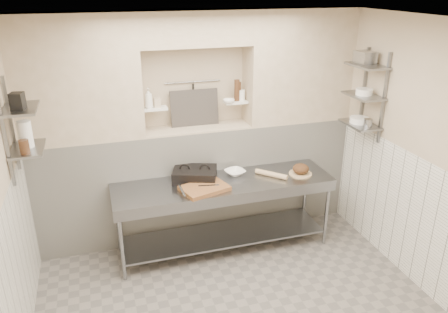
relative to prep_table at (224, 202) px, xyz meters
name	(u,v)px	position (x,y,z in m)	size (l,w,h in m)	color
ceiling	(248,17)	(-0.18, -1.18, 2.21)	(4.00, 3.90, 0.10)	silver
wall_right	(436,163)	(1.87, -1.18, 0.76)	(0.10, 3.90, 2.80)	#C1AD94
wall_back	(192,123)	(-0.18, 0.82, 0.76)	(4.00, 0.10, 2.80)	#C1AD94
backwall_lower	(198,180)	(-0.18, 0.57, 0.06)	(4.00, 0.40, 1.40)	white
alcove_sill	(197,128)	(-0.18, 0.57, 0.77)	(1.30, 0.40, 0.02)	#C1AD94
backwall_pillar_left	(77,79)	(-1.50, 0.57, 1.46)	(1.35, 0.40, 1.40)	#C1AD94
backwall_pillar_right	(298,66)	(1.15, 0.57, 1.46)	(1.35, 0.40, 1.40)	#C1AD94
backwall_header	(195,28)	(-0.18, 0.57, 1.96)	(1.30, 0.40, 0.40)	#C1AD94
wainscot_left	(13,298)	(-2.17, -1.18, 0.06)	(0.02, 3.90, 1.40)	white
wainscot_right	(420,224)	(1.81, -1.18, 0.06)	(0.02, 3.90, 1.40)	white
alcove_shelf_left	(155,109)	(-0.68, 0.57, 1.06)	(0.28, 0.16, 0.03)	white
alcove_shelf_right	(236,102)	(0.32, 0.57, 1.06)	(0.28, 0.16, 0.03)	white
utensil_rail	(193,82)	(-0.18, 0.74, 1.31)	(0.02, 0.02, 0.70)	gray
hanging_steel	(193,96)	(-0.18, 0.72, 1.14)	(0.02, 0.02, 0.30)	black
splash_panel	(195,108)	(-0.18, 0.67, 1.00)	(0.60, 0.02, 0.45)	#383330
shelf_rail_left_a	(11,124)	(-2.15, 0.07, 1.16)	(0.03, 0.03, 0.95)	slate
shelf_rail_left_b	(5,137)	(-2.15, -0.33, 1.16)	(0.03, 0.03, 0.95)	slate
wall_shelf_left_lower	(28,149)	(-2.02, -0.13, 0.96)	(0.30, 0.50, 0.03)	slate
wall_shelf_left_upper	(20,109)	(-2.02, -0.13, 1.36)	(0.30, 0.50, 0.03)	slate
shelf_rail_right_a	(364,91)	(1.80, 0.07, 1.21)	(0.03, 0.03, 1.05)	slate
shelf_rail_right_b	(384,99)	(1.80, -0.33, 1.21)	(0.03, 0.03, 1.05)	slate
wall_shelf_right_lower	(360,124)	(1.66, -0.13, 0.86)	(0.30, 0.50, 0.03)	slate
wall_shelf_right_mid	(363,96)	(1.66, -0.13, 1.21)	(0.30, 0.50, 0.03)	slate
wall_shelf_right_upper	(367,66)	(1.66, -0.13, 1.56)	(0.30, 0.50, 0.03)	slate
prep_table	(224,202)	(0.00, 0.00, 0.00)	(2.60, 0.70, 0.90)	gray
panini_press	(195,174)	(-0.31, 0.18, 0.33)	(0.60, 0.51, 0.14)	black
cutting_board	(205,188)	(-0.27, -0.12, 0.28)	(0.51, 0.36, 0.05)	brown
knife_blade	(209,185)	(-0.22, -0.12, 0.31)	(0.23, 0.03, 0.01)	gray
tongs	(182,190)	(-0.54, -0.17, 0.31)	(0.02, 0.02, 0.27)	gray
mixing_bowl	(235,172)	(0.19, 0.18, 0.29)	(0.23, 0.23, 0.06)	white
rolling_pin	(271,174)	(0.59, -0.01, 0.29)	(0.06, 0.06, 0.41)	tan
bread_board	(300,174)	(0.96, -0.05, 0.27)	(0.28, 0.28, 0.02)	tan
bread_loaf	(301,169)	(0.96, -0.05, 0.33)	(0.20, 0.20, 0.12)	#4C2D19
bottle_soap	(149,98)	(-0.75, 0.55, 1.19)	(0.09, 0.09, 0.24)	white
jar_alcove	(157,103)	(-0.65, 0.58, 1.13)	(0.07, 0.07, 0.11)	#C1AD94
bowl_alcove	(229,101)	(0.21, 0.51, 1.09)	(0.14, 0.14, 0.04)	white
condiment_a	(238,91)	(0.37, 0.59, 1.19)	(0.06, 0.06, 0.23)	#3E2515
condiment_b	(237,90)	(0.34, 0.58, 1.20)	(0.07, 0.07, 0.26)	#3E2515
condiment_c	(242,95)	(0.40, 0.57, 1.14)	(0.08, 0.08, 0.13)	white
jug_left	(25,134)	(-2.02, -0.11, 1.10)	(0.13, 0.13, 0.26)	white
jar_left	(24,147)	(-2.02, -0.29, 1.04)	(0.09, 0.09, 0.13)	#3E2515
box_left_upper	(18,101)	(-2.02, -0.21, 1.45)	(0.11, 0.11, 0.16)	black
bowl_right	(359,120)	(1.66, -0.11, 0.90)	(0.22, 0.22, 0.07)	white
canister_right	(368,123)	(1.66, -0.28, 0.92)	(0.10, 0.10, 0.10)	gray
bowl_right_mid	(364,92)	(1.66, -0.14, 1.26)	(0.19, 0.19, 0.07)	white
basket_right	(365,57)	(1.66, -0.07, 1.64)	(0.18, 0.22, 0.14)	gray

